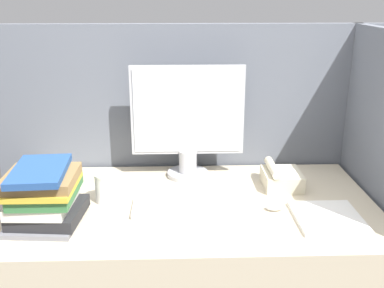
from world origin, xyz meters
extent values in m
cube|color=slate|center=(0.00, 0.82, 0.72)|extent=(1.81, 0.04, 1.43)
cube|color=slate|center=(0.74, 0.42, 0.72)|extent=(0.04, 0.84, 1.43)
cube|color=beige|center=(0.00, 0.39, 0.39)|extent=(1.41, 0.78, 0.78)
cylinder|color=#B7B7BC|center=(-0.02, 0.66, 0.79)|extent=(0.18, 0.18, 0.02)
cylinder|color=#B7B7BC|center=(-0.02, 0.66, 0.85)|extent=(0.08, 0.08, 0.10)
cube|color=#B7B7BC|center=(-0.02, 0.67, 1.08)|extent=(0.49, 0.02, 0.39)
cube|color=silver|center=(-0.02, 0.66, 1.08)|extent=(0.46, 0.01, 0.36)
cube|color=silver|center=(-0.01, 0.33, 0.79)|extent=(0.45, 0.16, 0.02)
ellipsoid|color=silver|center=(0.30, 0.31, 0.79)|extent=(0.07, 0.04, 0.03)
cylinder|color=white|center=(-0.35, 0.41, 0.83)|extent=(0.07, 0.07, 0.11)
cylinder|color=white|center=(-0.35, 0.41, 0.89)|extent=(0.08, 0.08, 0.01)
cube|color=slate|center=(-0.54, 0.26, 0.79)|extent=(0.26, 0.29, 0.02)
cube|color=#262628|center=(-0.53, 0.25, 0.82)|extent=(0.26, 0.25, 0.04)
cube|color=silver|center=(-0.55, 0.26, 0.86)|extent=(0.21, 0.26, 0.04)
cube|color=#38723F|center=(-0.53, 0.26, 0.90)|extent=(0.21, 0.26, 0.04)
cube|color=gold|center=(-0.53, 0.24, 0.93)|extent=(0.23, 0.24, 0.02)
cube|color=olive|center=(-0.54, 0.24, 0.95)|extent=(0.24, 0.23, 0.04)
cube|color=#264C8C|center=(-0.54, 0.24, 0.98)|extent=(0.19, 0.28, 0.02)
cube|color=beige|center=(0.37, 0.53, 0.81)|extent=(0.16, 0.17, 0.07)
cube|color=white|center=(0.39, 0.51, 0.85)|extent=(0.07, 0.08, 0.00)
cylinder|color=beige|center=(0.33, 0.53, 0.87)|extent=(0.04, 0.18, 0.04)
cube|color=white|center=(0.48, 0.24, 0.79)|extent=(0.24, 0.25, 0.02)
camera|label=1|loc=(-0.07, -1.21, 1.56)|focal=42.00mm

